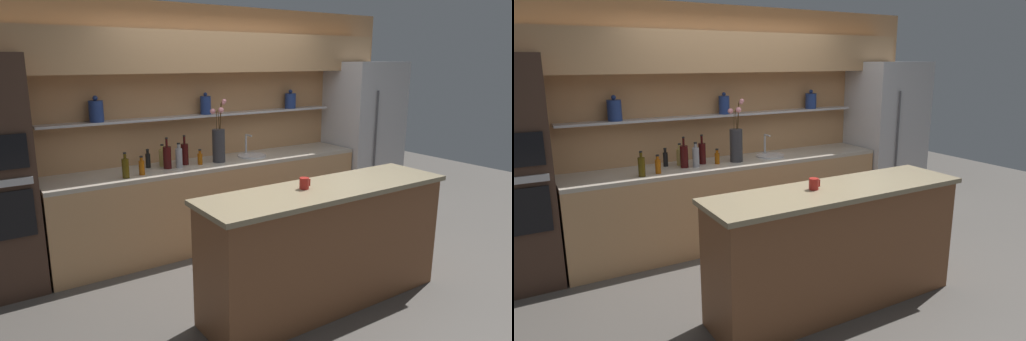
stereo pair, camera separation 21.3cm
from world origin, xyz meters
The scene contains 16 objects.
ground_plane centered at (0.00, 0.00, 0.00)m, with size 12.00×12.00×0.00m, color #4C4742.
back_wall_unit centered at (0.00, 1.53, 1.55)m, with size 5.20×0.44×2.60m.
back_counter_unit centered at (-0.10, 1.24, 0.46)m, with size 3.59×0.62×0.92m.
island_counter centered at (0.00, -0.49, 0.51)m, with size 2.22×0.61×1.02m.
refrigerator centered at (2.16, 1.20, 0.99)m, with size 0.89×0.73×1.99m.
flower_vase centered at (-0.07, 1.19, 1.13)m, with size 0.16×0.15×0.69m.
sink_fixture centered at (0.39, 1.25, 0.94)m, with size 0.33×0.33×0.25m.
bottle_wine_0 centered at (-0.44, 1.28, 1.04)m, with size 0.08×0.08×0.32m.
bottle_spirit_1 centered at (-0.55, 1.18, 1.03)m, with size 0.07×0.07×0.26m.
bottle_wine_2 centered at (-0.67, 1.21, 1.04)m, with size 0.08×0.08×0.32m.
bottle_sauce_3 centered at (-0.82, 1.36, 1.00)m, with size 0.05×0.05×0.20m.
bottle_sauce_4 centered at (-0.30, 1.20, 0.99)m, with size 0.05×0.05×0.17m.
bottle_spirit_5 centered at (-0.67, 1.34, 1.01)m, with size 0.07×0.07×0.23m.
bottle_oil_6 centered at (-1.15, 1.06, 1.02)m, with size 0.07×0.07×0.25m.
bottle_sauce_7 centered at (-0.98, 1.09, 1.00)m, with size 0.06×0.06×0.19m.
coffee_mug centered at (-0.20, -0.43, 1.07)m, with size 0.10×0.08×0.09m.
Camera 2 is at (-2.23, -3.23, 2.01)m, focal length 32.00 mm.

